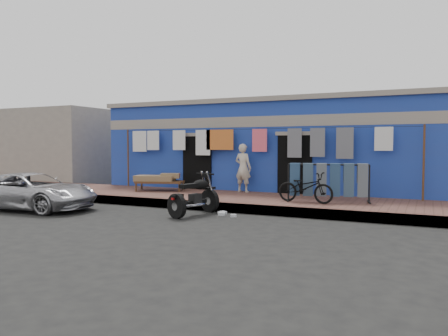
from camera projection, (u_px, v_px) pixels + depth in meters
ground at (188, 221)px, 10.31m from camera, size 80.00×80.00×0.00m
sidewalk at (238, 201)px, 13.01m from camera, size 28.00×3.00×0.25m
curb at (217, 207)px, 11.70m from camera, size 28.00×0.10×0.25m
building at (280, 148)px, 16.53m from camera, size 12.20×5.20×3.36m
neighbor_left at (63, 147)px, 21.22m from camera, size 6.00×5.00×3.40m
clothesline at (243, 144)px, 14.21m from camera, size 10.06×0.06×2.10m
car at (32, 191)px, 12.03m from camera, size 3.90×2.10×1.05m
seated_person at (243, 168)px, 14.20m from camera, size 0.62×0.46×1.58m
bicycle at (305, 184)px, 11.62m from camera, size 1.60×0.77×0.99m
motorcycle at (194, 195)px, 11.07m from camera, size 1.20×1.84×1.05m
charpoy at (160, 182)px, 14.66m from camera, size 2.11×1.75×0.56m
jeans_rack at (328, 182)px, 11.78m from camera, size 2.43×1.42×1.07m
litter_a at (222, 214)px, 11.03m from camera, size 0.21×0.18×0.08m
litter_b at (233, 216)px, 10.80m from camera, size 0.17×0.16×0.07m
litter_c at (222, 213)px, 11.25m from camera, size 0.22×0.24×0.08m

